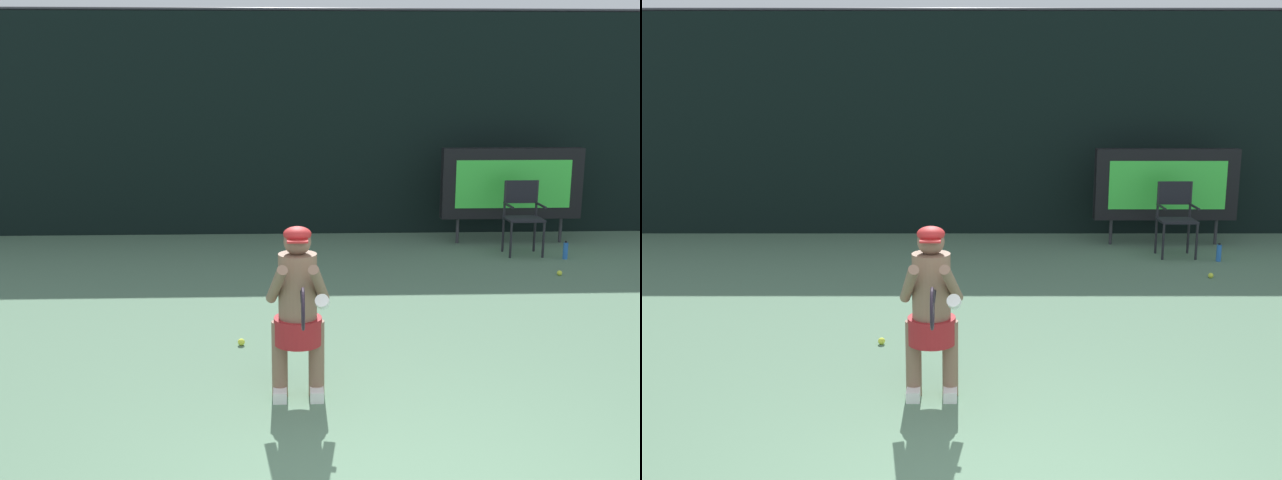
% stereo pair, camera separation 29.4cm
% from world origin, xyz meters
% --- Properties ---
extents(backdrop_screen, '(18.00, 0.12, 3.66)m').
position_xyz_m(backdrop_screen, '(0.00, 8.50, 1.81)').
color(backdrop_screen, black).
rests_on(backdrop_screen, ground).
extents(scoreboard, '(2.20, 0.21, 1.50)m').
position_xyz_m(scoreboard, '(2.84, 7.61, 0.95)').
color(scoreboard, black).
rests_on(scoreboard, ground).
extents(umpire_chair, '(0.52, 0.44, 1.08)m').
position_xyz_m(umpire_chair, '(2.81, 6.85, 0.62)').
color(umpire_chair, black).
rests_on(umpire_chair, ground).
extents(water_bottle, '(0.07, 0.07, 0.27)m').
position_xyz_m(water_bottle, '(3.34, 6.48, 0.12)').
color(water_bottle, blue).
rests_on(water_bottle, ground).
extents(tennis_player, '(0.52, 0.59, 1.42)m').
position_xyz_m(tennis_player, '(-0.56, 1.85, 0.76)').
color(tennis_player, white).
rests_on(tennis_player, ground).
extents(tennis_racket, '(0.03, 0.60, 0.31)m').
position_xyz_m(tennis_racket, '(-0.53, 1.26, 0.94)').
color(tennis_racket, black).
extents(tennis_ball_loose, '(0.07, 0.07, 0.07)m').
position_xyz_m(tennis_ball_loose, '(2.94, 5.57, 0.03)').
color(tennis_ball_loose, '#CCDB3D').
rests_on(tennis_ball_loose, ground).
extents(tennis_ball_spare, '(0.07, 0.07, 0.07)m').
position_xyz_m(tennis_ball_spare, '(-1.11, 3.07, 0.03)').
color(tennis_ball_spare, '#CCDB3D').
rests_on(tennis_ball_spare, ground).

